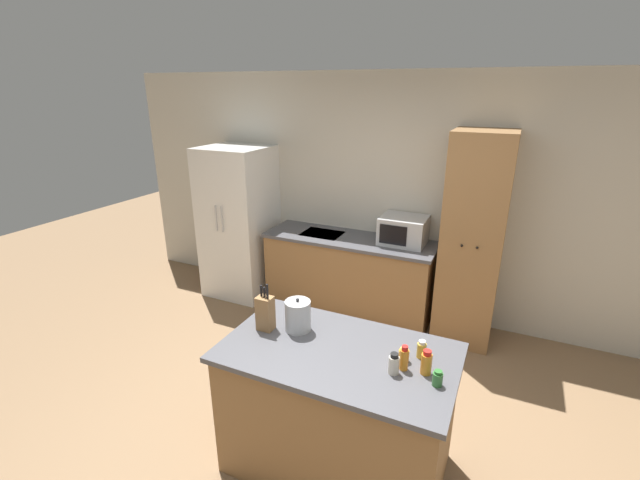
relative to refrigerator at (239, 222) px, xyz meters
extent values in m
plane|color=#846647|center=(2.00, -1.95, -0.90)|extent=(14.00, 14.00, 0.00)
cube|color=beige|center=(2.00, 0.38, 0.40)|extent=(7.20, 0.06, 2.60)
cube|color=white|center=(0.00, 0.00, 0.00)|extent=(0.76, 0.71, 1.80)
cylinder|color=silver|center=(-0.04, -0.37, 0.14)|extent=(0.02, 0.02, 0.30)
cylinder|color=silver|center=(0.04, -0.37, 0.14)|extent=(0.02, 0.02, 0.30)
cube|color=olive|center=(1.40, 0.06, -0.47)|extent=(1.83, 0.59, 0.86)
cube|color=#4C4C51|center=(1.40, 0.06, -0.02)|extent=(1.87, 0.63, 0.03)
cube|color=#9EA0A3|center=(1.07, 0.06, -0.01)|extent=(0.44, 0.34, 0.01)
cube|color=olive|center=(2.66, 0.07, 0.14)|extent=(0.55, 0.56, 2.08)
sphere|color=black|center=(2.59, -0.22, 0.18)|extent=(0.02, 0.02, 0.02)
sphere|color=black|center=(2.73, -0.22, 0.18)|extent=(0.02, 0.02, 0.02)
cube|color=olive|center=(2.11, -1.96, -0.46)|extent=(1.38, 0.78, 0.87)
cube|color=#4C4C51|center=(2.11, -1.96, -0.01)|extent=(1.44, 0.84, 0.03)
cube|color=#B2B5B7|center=(1.97, 0.14, 0.14)|extent=(0.46, 0.39, 0.28)
cube|color=black|center=(1.91, -0.07, 0.14)|extent=(0.28, 0.01, 0.20)
cube|color=olive|center=(1.58, -1.94, 0.13)|extent=(0.11, 0.09, 0.24)
cylinder|color=black|center=(1.55, -1.93, 0.29)|extent=(0.02, 0.02, 0.08)
cylinder|color=black|center=(1.58, -1.94, 0.28)|extent=(0.02, 0.02, 0.07)
cylinder|color=black|center=(1.61, -1.95, 0.30)|extent=(0.02, 0.02, 0.10)
cylinder|color=orange|center=(2.64, -1.96, 0.07)|extent=(0.06, 0.06, 0.12)
cylinder|color=red|center=(2.64, -1.96, 0.15)|extent=(0.05, 0.05, 0.03)
cylinder|color=orange|center=(2.52, -1.98, 0.07)|extent=(0.05, 0.05, 0.12)
cylinder|color=red|center=(2.52, -1.98, 0.15)|extent=(0.04, 0.04, 0.03)
cylinder|color=orange|center=(2.50, -1.90, 0.05)|extent=(0.06, 0.06, 0.07)
cylinder|color=#E5DB4C|center=(2.50, -1.90, 0.09)|extent=(0.05, 0.05, 0.02)
cylinder|color=gold|center=(2.59, -1.82, 0.06)|extent=(0.05, 0.05, 0.09)
cylinder|color=silver|center=(2.59, -1.82, 0.11)|extent=(0.04, 0.04, 0.02)
cylinder|color=beige|center=(2.48, -2.04, 0.07)|extent=(0.06, 0.06, 0.11)
cylinder|color=black|center=(2.48, -2.04, 0.13)|extent=(0.05, 0.05, 0.02)
cylinder|color=#337033|center=(2.72, -2.04, 0.05)|extent=(0.06, 0.06, 0.08)
cylinder|color=#286628|center=(2.72, -2.04, 0.10)|extent=(0.04, 0.04, 0.02)
cylinder|color=#B2B5B7|center=(1.78, -1.85, 0.12)|extent=(0.17, 0.17, 0.21)
sphere|color=#262628|center=(1.78, -1.85, 0.23)|extent=(0.02, 0.02, 0.02)
cylinder|color=red|center=(-0.50, 0.10, -0.71)|extent=(0.11, 0.11, 0.38)
cylinder|color=black|center=(-0.50, 0.10, -0.49)|extent=(0.05, 0.05, 0.07)
camera|label=1|loc=(2.95, -4.04, 1.54)|focal=24.00mm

